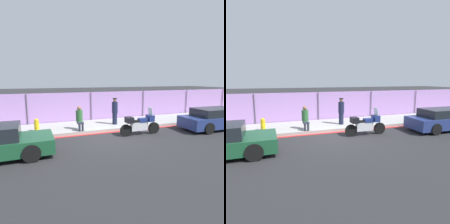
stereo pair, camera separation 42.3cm
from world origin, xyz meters
The scene contains 9 objects.
ground_plane centered at (0.00, 0.00, 0.00)m, with size 120.00×120.00×0.00m, color #262628.
sidewalk centered at (0.00, 2.59, 0.09)m, with size 30.81×2.96×0.18m.
curb_paint_stripe centered at (0.00, 1.02, 0.00)m, with size 30.81×0.18×0.01m.
storefront_fence centered at (0.00, 4.16, 1.06)m, with size 29.27×0.17×2.12m.
motorcycle centered at (1.63, -0.01, 0.60)m, with size 2.33×0.54×1.48m.
officer_standing centered at (1.02, 2.18, 1.03)m, with size 0.37×0.37×1.66m.
person_seated_on_curb centered at (-1.35, 1.58, 0.92)m, with size 0.38×0.69×1.34m.
parked_car_left_down_street centered at (6.65, -0.48, 0.63)m, with size 4.62×1.96×1.29m.
fire_hydrant centered at (-3.63, 2.05, 0.53)m, with size 0.26×0.32×0.72m.
Camera 2 is at (-3.18, -9.51, 3.03)m, focal length 32.00 mm.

